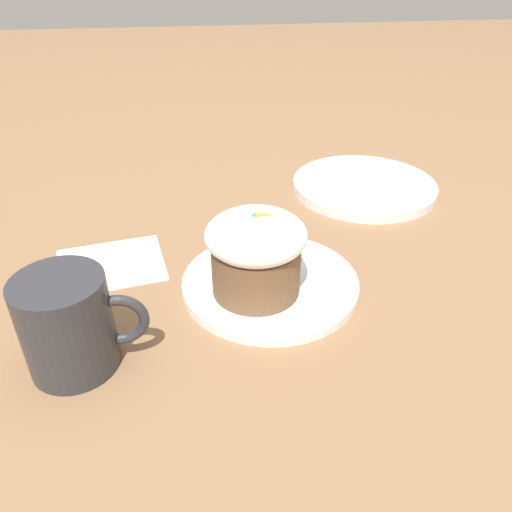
% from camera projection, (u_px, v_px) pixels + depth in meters
% --- Properties ---
extents(ground_plane, '(4.00, 4.00, 0.00)m').
position_uv_depth(ground_plane, '(270.00, 287.00, 0.58)').
color(ground_plane, '#846042').
extents(dessert_plate, '(0.20, 0.20, 0.01)m').
position_uv_depth(dessert_plate, '(270.00, 283.00, 0.58)').
color(dessert_plate, white).
rests_on(dessert_plate, ground_plane).
extents(carrot_cake, '(0.11, 0.11, 0.10)m').
position_uv_depth(carrot_cake, '(256.00, 252.00, 0.53)').
color(carrot_cake, brown).
rests_on(carrot_cake, dessert_plate).
extents(spoon, '(0.11, 0.09, 0.01)m').
position_uv_depth(spoon, '(268.00, 275.00, 0.57)').
color(spoon, silver).
rests_on(spoon, dessert_plate).
extents(coffee_cup, '(0.12, 0.08, 0.10)m').
position_uv_depth(coffee_cup, '(69.00, 324.00, 0.45)').
color(coffee_cup, '#2D2D33').
rests_on(coffee_cup, ground_plane).
extents(side_plate, '(0.23, 0.23, 0.01)m').
position_uv_depth(side_plate, '(364.00, 186.00, 0.80)').
color(side_plate, white).
rests_on(side_plate, ground_plane).
extents(paper_napkin, '(0.15, 0.13, 0.00)m').
position_uv_depth(paper_napkin, '(111.00, 264.00, 0.62)').
color(paper_napkin, white).
rests_on(paper_napkin, ground_plane).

